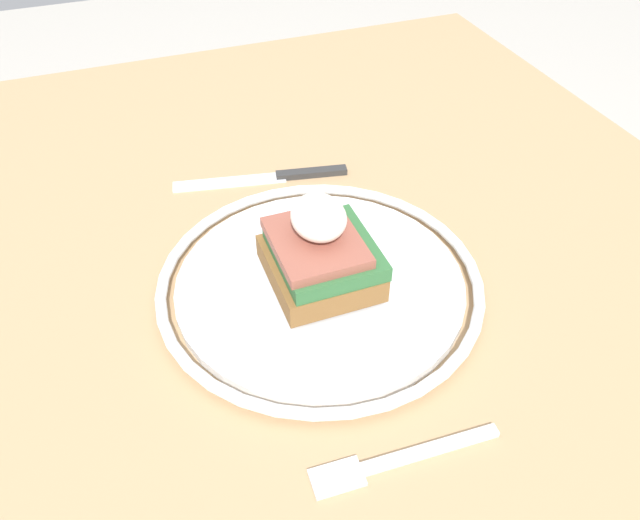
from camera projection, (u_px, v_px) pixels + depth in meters
dining_table at (329, 349)px, 0.64m from camera, size 1.06×0.87×0.72m
plate at (320, 283)px, 0.55m from camera, size 0.29×0.29×0.02m
sandwich at (320, 251)px, 0.53m from camera, size 0.10×0.09×0.08m
fork at (399, 459)px, 0.43m from camera, size 0.02×0.14×0.00m
knife at (275, 177)px, 0.69m from camera, size 0.05×0.19×0.01m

